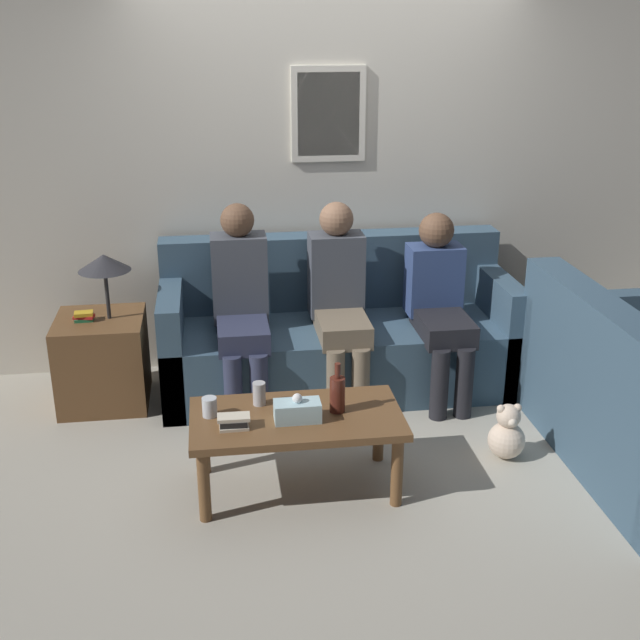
# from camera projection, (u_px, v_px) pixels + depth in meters

# --- Properties ---
(ground_plane) EXTENTS (16.00, 16.00, 0.00)m
(ground_plane) POSITION_uv_depth(u_px,v_px,m) (350.00, 418.00, 4.89)
(ground_plane) COLOR #ADA899
(wall_back) EXTENTS (9.00, 0.08, 2.60)m
(wall_back) POSITION_uv_depth(u_px,v_px,m) (327.00, 175.00, 5.31)
(wall_back) COLOR silver
(wall_back) RESTS_ON ground_plane
(couch_main) EXTENTS (2.25, 0.85, 0.95)m
(couch_main) POSITION_uv_depth(u_px,v_px,m) (337.00, 336.00, 5.24)
(couch_main) COLOR #385166
(couch_main) RESTS_ON ground_plane
(coffee_table) EXTENTS (1.07, 0.56, 0.42)m
(coffee_table) POSITION_uv_depth(u_px,v_px,m) (297.00, 426.00, 4.04)
(coffee_table) COLOR brown
(coffee_table) RESTS_ON ground_plane
(side_table_with_lamp) EXTENTS (0.53, 0.53, 0.97)m
(side_table_with_lamp) POSITION_uv_depth(u_px,v_px,m) (103.00, 355.00, 4.98)
(side_table_with_lamp) COLOR brown
(side_table_with_lamp) RESTS_ON ground_plane
(wine_bottle) EXTENTS (0.08, 0.08, 0.26)m
(wine_bottle) POSITION_uv_depth(u_px,v_px,m) (337.00, 393.00, 4.02)
(wine_bottle) COLOR #562319
(wine_bottle) RESTS_ON coffee_table
(drinking_glass) EXTENTS (0.08, 0.08, 0.10)m
(drinking_glass) POSITION_uv_depth(u_px,v_px,m) (210.00, 407.00, 3.99)
(drinking_glass) COLOR silver
(drinking_glass) RESTS_ON coffee_table
(book_stack) EXTENTS (0.16, 0.11, 0.06)m
(book_stack) POSITION_uv_depth(u_px,v_px,m) (234.00, 422.00, 3.89)
(book_stack) COLOR beige
(book_stack) RESTS_ON coffee_table
(soda_can) EXTENTS (0.07, 0.07, 0.12)m
(soda_can) POSITION_uv_depth(u_px,v_px,m) (259.00, 394.00, 4.11)
(soda_can) COLOR #BCBCC1
(soda_can) RESTS_ON coffee_table
(tissue_box) EXTENTS (0.23, 0.12, 0.15)m
(tissue_box) POSITION_uv_depth(u_px,v_px,m) (297.00, 411.00, 3.95)
(tissue_box) COLOR silver
(tissue_box) RESTS_ON coffee_table
(person_left) EXTENTS (0.34, 0.63, 1.24)m
(person_left) POSITION_uv_depth(u_px,v_px,m) (241.00, 300.00, 4.89)
(person_left) COLOR #2D334C
(person_left) RESTS_ON ground_plane
(person_middle) EXTENTS (0.34, 0.65, 1.22)m
(person_middle) POSITION_uv_depth(u_px,v_px,m) (339.00, 295.00, 4.99)
(person_middle) COLOR #756651
(person_middle) RESTS_ON ground_plane
(person_right) EXTENTS (0.34, 0.66, 1.15)m
(person_right) POSITION_uv_depth(u_px,v_px,m) (439.00, 300.00, 5.00)
(person_right) COLOR black
(person_right) RESTS_ON ground_plane
(teddy_bear) EXTENTS (0.21, 0.21, 0.32)m
(teddy_bear) POSITION_uv_depth(u_px,v_px,m) (507.00, 434.00, 4.41)
(teddy_bear) COLOR beige
(teddy_bear) RESTS_ON ground_plane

